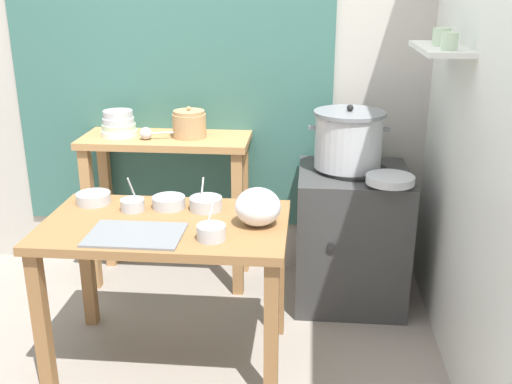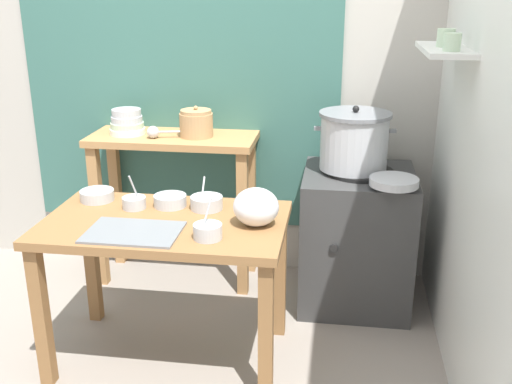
% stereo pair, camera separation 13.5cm
% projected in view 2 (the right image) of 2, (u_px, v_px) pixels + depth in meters
% --- Properties ---
extents(ground_plane, '(9.00, 9.00, 0.00)m').
position_uv_depth(ground_plane, '(165.00, 355.00, 2.96)').
color(ground_plane, gray).
extents(wall_back, '(4.40, 0.12, 2.60)m').
position_uv_depth(wall_back, '(220.00, 59.00, 3.54)').
color(wall_back, '#B2ADA3').
rests_on(wall_back, ground).
extents(wall_right, '(0.30, 3.20, 2.60)m').
position_uv_depth(wall_right, '(485.00, 92.00, 2.52)').
color(wall_right, silver).
rests_on(wall_right, ground).
extents(prep_table, '(1.10, 0.66, 0.72)m').
position_uv_depth(prep_table, '(166.00, 242.00, 2.75)').
color(prep_table, olive).
rests_on(prep_table, ground).
extents(back_shelf_table, '(0.96, 0.40, 0.90)m').
position_uv_depth(back_shelf_table, '(174.00, 172.00, 3.53)').
color(back_shelf_table, '#B27F4C').
rests_on(back_shelf_table, ground).
extents(stove_block, '(0.60, 0.61, 0.78)m').
position_uv_depth(stove_block, '(356.00, 238.00, 3.36)').
color(stove_block, '#383838').
rests_on(stove_block, ground).
extents(steamer_pot, '(0.43, 0.38, 0.34)m').
position_uv_depth(steamer_pot, '(354.00, 141.00, 3.20)').
color(steamer_pot, '#B7BABF').
rests_on(steamer_pot, stove_block).
extents(clay_pot, '(0.19, 0.19, 0.18)m').
position_uv_depth(clay_pot, '(196.00, 123.00, 3.41)').
color(clay_pot, tan).
rests_on(clay_pot, back_shelf_table).
extents(bowl_stack_enamel, '(0.20, 0.20, 0.15)m').
position_uv_depth(bowl_stack_enamel, '(127.00, 123.00, 3.47)').
color(bowl_stack_enamel, silver).
rests_on(bowl_stack_enamel, back_shelf_table).
extents(ladle, '(0.29, 0.10, 0.07)m').
position_uv_depth(ladle, '(155.00, 132.00, 3.38)').
color(ladle, '#B7BABF').
rests_on(ladle, back_shelf_table).
extents(serving_tray, '(0.40, 0.28, 0.01)m').
position_uv_depth(serving_tray, '(133.00, 232.00, 2.57)').
color(serving_tray, slate).
rests_on(serving_tray, prep_table).
extents(plastic_bag, '(0.20, 0.19, 0.17)m').
position_uv_depth(plastic_bag, '(256.00, 207.00, 2.63)').
color(plastic_bag, white).
rests_on(plastic_bag, prep_table).
extents(wide_pan, '(0.24, 0.24, 0.04)m').
position_uv_depth(wide_pan, '(394.00, 182.00, 2.98)').
color(wide_pan, '#B7BABF').
rests_on(wide_pan, stove_block).
extents(prep_bowl_0, '(0.15, 0.15, 0.15)m').
position_uv_depth(prep_bowl_0, '(207.00, 202.00, 2.84)').
color(prep_bowl_0, '#B7BABF').
rests_on(prep_bowl_0, prep_table).
extents(prep_bowl_1, '(0.17, 0.17, 0.05)m').
position_uv_depth(prep_bowl_1, '(97.00, 195.00, 2.95)').
color(prep_bowl_1, '#B7BABF').
rests_on(prep_bowl_1, prep_table).
extents(prep_bowl_2, '(0.11, 0.11, 0.17)m').
position_uv_depth(prep_bowl_2, '(134.00, 202.00, 2.84)').
color(prep_bowl_2, '#B7BABF').
rests_on(prep_bowl_2, prep_table).
extents(prep_bowl_3, '(0.12, 0.12, 0.17)m').
position_uv_depth(prep_bowl_3, '(208.00, 231.00, 2.51)').
color(prep_bowl_3, '#B7BABF').
rests_on(prep_bowl_3, prep_table).
extents(prep_bowl_4, '(0.16, 0.16, 0.05)m').
position_uv_depth(prep_bowl_4, '(170.00, 200.00, 2.87)').
color(prep_bowl_4, '#B7BABF').
rests_on(prep_bowl_4, prep_table).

